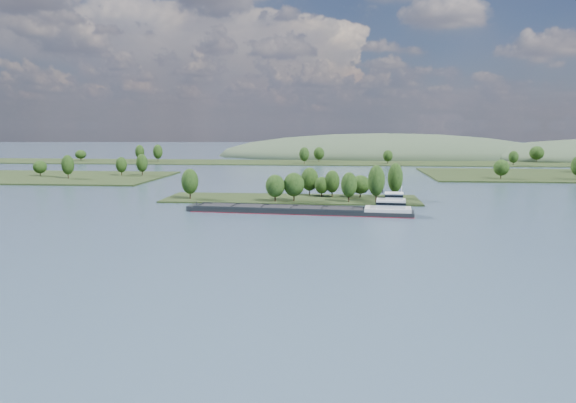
# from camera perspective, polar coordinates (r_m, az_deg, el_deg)

# --- Properties ---
(ground) EXTENTS (1800.00, 1800.00, 0.00)m
(ground) POSITION_cam_1_polar(r_m,az_deg,el_deg) (163.83, -1.55, -2.53)
(ground) COLOR #35455C
(ground) RESTS_ON ground
(tree_island) EXTENTS (100.00, 30.00, 15.17)m
(tree_island) POSITION_cam_1_polar(r_m,az_deg,el_deg) (220.90, 1.84, 1.16)
(tree_island) COLOR black
(tree_island) RESTS_ON ground
(back_shoreline) EXTENTS (900.00, 60.00, 14.99)m
(back_shoreline) POSITION_cam_1_polar(r_m,az_deg,el_deg) (440.84, 4.00, 4.01)
(back_shoreline) COLOR black
(back_shoreline) RESTS_ON ground
(hill_west) EXTENTS (320.00, 160.00, 44.00)m
(hill_west) POSITION_cam_1_polar(r_m,az_deg,el_deg) (542.27, 9.74, 4.53)
(hill_west) COLOR #354630
(hill_west) RESTS_ON ground
(cargo_barge) EXTENTS (76.89, 16.21, 10.33)m
(cargo_barge) POSITION_cam_1_polar(r_m,az_deg,el_deg) (187.85, 2.72, -0.81)
(cargo_barge) COLOR black
(cargo_barge) RESTS_ON ground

